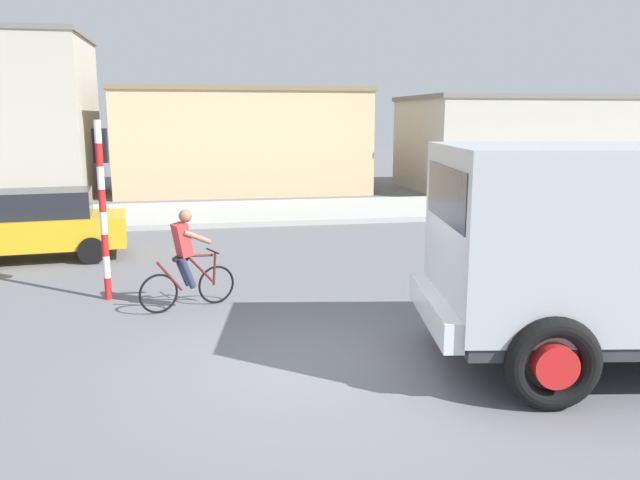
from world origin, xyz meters
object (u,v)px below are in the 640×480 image
object	(u,v)px
cyclist	(186,259)
car_red_near	(637,220)
traffic_light_pole	(102,185)
car_white_mid	(37,225)

from	to	relation	value
cyclist	car_red_near	size ratio (longest dim) A/B	0.42
cyclist	traffic_light_pole	size ratio (longest dim) A/B	0.54
car_white_mid	cyclist	bearing A→B (deg)	-52.89
cyclist	car_white_mid	distance (m)	5.71
cyclist	car_red_near	distance (m)	10.92
car_white_mid	traffic_light_pole	bearing A→B (deg)	-61.06
cyclist	car_red_near	xyz separation A→B (m)	(10.61, 2.58, -0.05)
cyclist	traffic_light_pole	xyz separation A→B (m)	(-1.43, 0.90, 1.20)
traffic_light_pole	car_white_mid	bearing A→B (deg)	118.94
cyclist	car_red_near	world-z (taller)	cyclist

